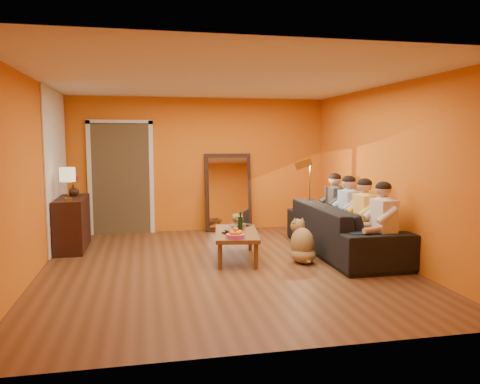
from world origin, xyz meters
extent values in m
cube|color=brown|center=(0.00, 0.00, 0.00)|extent=(5.00, 5.50, 0.00)
cube|color=white|center=(0.00, 0.00, 2.60)|extent=(5.00, 5.50, 0.00)
cube|color=#CB6817|center=(0.00, 2.75, 1.30)|extent=(5.00, 0.00, 2.60)
cube|color=#CB6817|center=(-2.50, 0.00, 1.30)|extent=(0.00, 5.50, 2.60)
cube|color=#CB6817|center=(2.50, 0.00, 1.30)|extent=(0.00, 5.50, 2.60)
cube|color=white|center=(-2.48, 1.75, 1.30)|extent=(0.02, 1.90, 2.58)
cube|color=#3F2D19|center=(-1.50, 2.83, 1.05)|extent=(1.06, 0.30, 2.10)
cube|color=white|center=(-2.07, 2.71, 1.05)|extent=(0.08, 0.06, 2.20)
cube|color=white|center=(-0.93, 2.71, 1.05)|extent=(0.08, 0.06, 2.20)
cube|color=white|center=(-1.50, 2.71, 2.12)|extent=(1.22, 0.06, 0.08)
cube|color=black|center=(0.55, 2.63, 0.76)|extent=(0.92, 0.27, 1.51)
cube|color=white|center=(0.55, 2.59, 0.76)|extent=(0.78, 0.21, 1.35)
cube|color=black|center=(-2.24, 1.55, 0.42)|extent=(0.44, 1.18, 0.85)
imported|color=black|center=(2.00, 0.39, 0.39)|extent=(2.65, 1.04, 0.77)
cylinder|color=black|center=(0.31, 0.30, 0.58)|extent=(0.07, 0.07, 0.31)
imported|color=#B27F3F|center=(0.38, 0.47, 0.47)|extent=(0.11, 0.11, 0.10)
imported|color=black|center=(0.44, 0.70, 0.43)|extent=(0.42, 0.35, 0.03)
imported|color=black|center=(0.08, 0.15, 0.43)|extent=(0.30, 0.32, 0.02)
imported|color=#A31220|center=(0.09, 0.16, 0.45)|extent=(0.21, 0.26, 0.02)
imported|color=black|center=(0.08, 0.14, 0.47)|extent=(0.19, 0.23, 0.02)
imported|color=black|center=(-2.24, 1.80, 0.95)|extent=(0.18, 0.18, 0.19)
camera|label=1|loc=(-1.07, -6.40, 1.79)|focal=35.00mm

